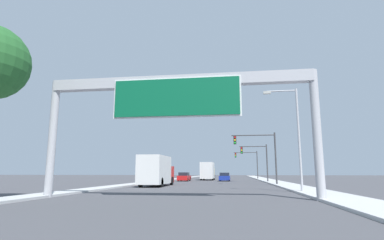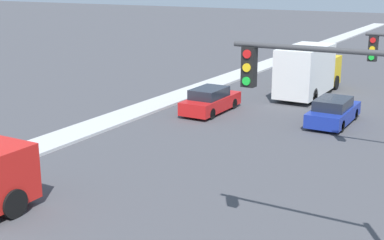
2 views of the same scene
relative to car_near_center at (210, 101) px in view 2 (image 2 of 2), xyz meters
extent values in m
cube|color=#BABABA|center=(-3.75, 7.49, -0.63)|extent=(2.00, 120.00, 0.15)
cube|color=red|center=(0.00, 0.06, -0.15)|extent=(1.79, 4.59, 0.75)
cube|color=#1E232D|center=(0.00, -0.17, 0.51)|extent=(1.57, 2.39, 0.57)
cylinder|color=black|center=(-0.78, 1.48, -0.38)|extent=(0.22, 0.64, 0.64)
cylinder|color=black|center=(0.78, 1.48, -0.38)|extent=(0.22, 0.64, 0.64)
cylinder|color=black|center=(-0.78, -1.37, -0.38)|extent=(0.22, 0.64, 0.64)
cylinder|color=black|center=(0.78, -1.37, -0.38)|extent=(0.22, 0.64, 0.64)
cube|color=navy|center=(7.00, 1.14, -0.17)|extent=(1.85, 4.58, 0.72)
cube|color=#1E232D|center=(7.00, 0.91, 0.47)|extent=(1.63, 2.38, 0.55)
cylinder|color=black|center=(6.18, 2.56, -0.38)|extent=(0.22, 0.64, 0.64)
cylinder|color=black|center=(7.82, 2.56, -0.38)|extent=(0.22, 0.64, 0.64)
cylinder|color=black|center=(6.18, -0.28, -0.38)|extent=(0.22, 0.64, 0.64)
cylinder|color=black|center=(7.82, -0.28, -0.38)|extent=(0.22, 0.64, 0.64)
cube|color=yellow|center=(3.50, 10.40, 0.60)|extent=(2.23, 2.13, 2.01)
cube|color=silver|center=(3.50, 6.60, 1.15)|extent=(2.42, 5.48, 3.10)
cylinder|color=black|center=(2.43, 10.30, -0.20)|extent=(0.28, 1.00, 1.00)
cylinder|color=black|center=(4.57, 10.30, -0.20)|extent=(0.28, 1.00, 1.00)
cylinder|color=black|center=(2.43, 5.23, -0.20)|extent=(0.28, 1.00, 1.00)
cylinder|color=black|center=(4.57, 5.23, -0.20)|extent=(0.28, 1.00, 1.00)
cylinder|color=black|center=(1.10, -15.90, -0.20)|extent=(0.28, 1.00, 1.00)
cylinder|color=#3D3D3F|center=(11.09, -14.51, 5.40)|extent=(5.32, 0.14, 0.14)
cube|color=black|center=(8.86, -14.51, 4.82)|extent=(0.35, 0.28, 1.05)
cylinder|color=red|center=(8.86, -14.67, 5.17)|extent=(0.22, 0.04, 0.22)
cylinder|color=yellow|center=(8.86, -14.67, 4.82)|extent=(0.22, 0.04, 0.22)
cylinder|color=green|center=(8.86, -14.67, 4.47)|extent=(0.22, 0.04, 0.22)
cube|color=black|center=(9.91, -4.51, 4.24)|extent=(0.35, 0.28, 1.05)
cylinder|color=red|center=(9.91, -4.67, 4.59)|extent=(0.22, 0.04, 0.22)
cylinder|color=yellow|center=(9.91, -4.67, 4.24)|extent=(0.22, 0.04, 0.22)
cylinder|color=green|center=(9.91, -4.67, 3.89)|extent=(0.22, 0.04, 0.22)
camera|label=1|loc=(8.70, -52.37, 0.88)|focal=28.00mm
camera|label=2|loc=(14.45, -27.12, 7.08)|focal=50.00mm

